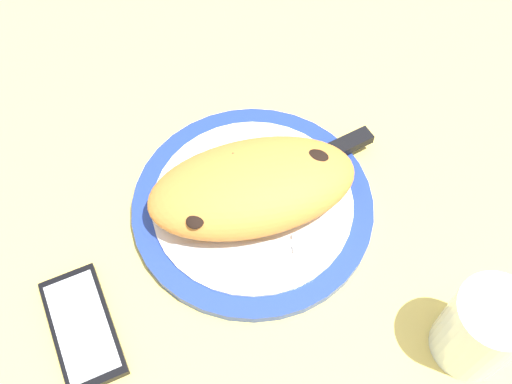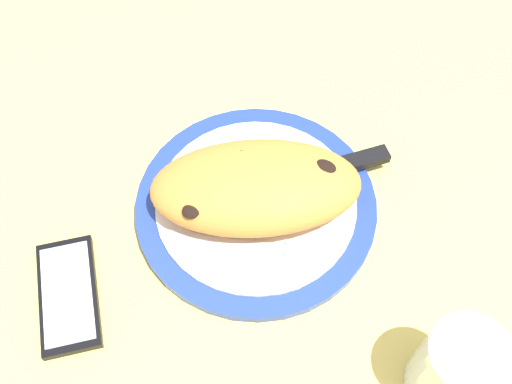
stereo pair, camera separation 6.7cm
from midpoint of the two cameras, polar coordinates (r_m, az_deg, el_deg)
ground_plane at (r=70.85cm, az=-2.68°, el=-2.36°), size 150.00×150.00×3.00cm
plate at (r=68.92cm, az=-2.75°, el=-1.45°), size 27.87×27.87×1.53cm
calzone at (r=65.33cm, az=-2.81°, el=-0.09°), size 25.61×17.44×6.17cm
fork at (r=65.29cm, az=-1.86°, el=-5.33°), size 17.69×2.32×0.40cm
knife at (r=70.66cm, az=3.13°, el=2.77°), size 21.28×12.75×1.20cm
smartphone at (r=66.30cm, az=-18.79°, el=-12.40°), size 10.69×14.21×1.16cm
water_glass at (r=61.63cm, az=17.99°, el=-12.81°), size 7.51×7.51×10.17cm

